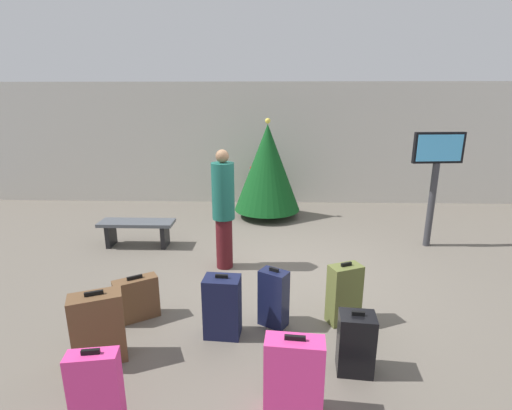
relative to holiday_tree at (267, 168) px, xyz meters
name	(u,v)px	position (x,y,z in m)	size (l,w,h in m)	color
ground_plane	(286,275)	(0.31, -3.02, -1.15)	(16.00, 16.00, 0.00)	#665E54
back_wall	(279,144)	(0.31, 1.38, 0.38)	(16.00, 0.20, 3.06)	beige
holiday_tree	(267,168)	(0.00, 0.00, 0.00)	(1.50, 1.50, 2.24)	#4C3319
flight_info_kiosk	(436,168)	(2.98, -1.73, 0.31)	(0.90, 0.18, 2.09)	#333338
waiting_bench	(137,228)	(-2.39, -1.91, -0.80)	(1.35, 0.44, 0.48)	#4C5159
traveller_0	(223,207)	(-0.68, -2.76, -0.14)	(0.50, 0.50, 1.91)	#4C1419
suitcase_0	(96,390)	(-1.39, -5.86, -0.81)	(0.43, 0.23, 0.73)	#E5388C
suitcase_1	(294,377)	(0.23, -5.68, -0.79)	(0.51, 0.26, 0.76)	#E5388C
suitcase_2	(274,298)	(0.08, -4.37, -0.80)	(0.38, 0.34, 0.74)	#141938
suitcase_3	(222,307)	(-0.50, -4.59, -0.79)	(0.42, 0.31, 0.76)	#141938
suitcase_4	(98,328)	(-1.71, -5.07, -0.77)	(0.56, 0.43, 0.80)	brown
suitcase_5	(344,294)	(0.93, -4.27, -0.78)	(0.44, 0.35, 0.78)	#59602D
suitcase_6	(137,299)	(-1.59, -4.29, -0.88)	(0.54, 0.43, 0.58)	brown
suitcase_7	(356,343)	(0.87, -5.15, -0.84)	(0.37, 0.30, 0.67)	black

